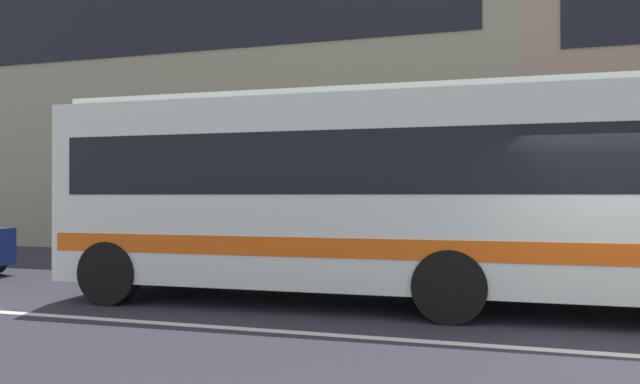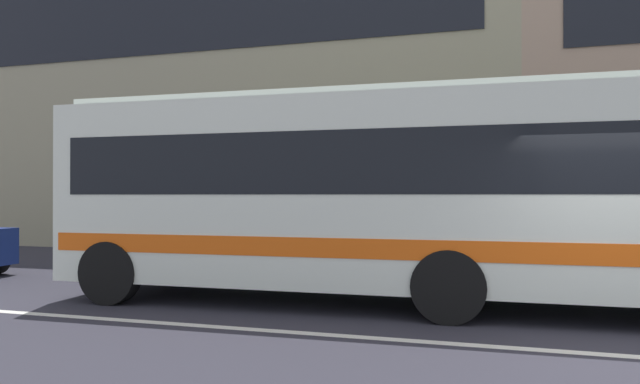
{
  "view_description": "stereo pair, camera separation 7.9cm",
  "coord_description": "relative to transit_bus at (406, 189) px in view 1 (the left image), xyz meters",
  "views": [
    {
      "loc": [
        -1.85,
        -6.64,
        1.73
      ],
      "look_at": [
        -4.25,
        2.03,
        1.78
      ],
      "focal_mm": 31.14,
      "sensor_mm": 36.0,
      "label": 1
    },
    {
      "loc": [
        -1.78,
        -6.62,
        1.73
      ],
      "look_at": [
        -4.25,
        2.03,
        1.78
      ],
      "focal_mm": 31.14,
      "sensor_mm": 36.0,
      "label": 2
    }
  ],
  "objects": [
    {
      "name": "hedge_row_far",
      "position": [
        1.46,
        3.47,
        -1.27
      ],
      "size": [
        13.26,
        1.1,
        1.1
      ],
      "primitive_type": "cube",
      "color": "#275122",
      "rests_on": "ground_plane"
    },
    {
      "name": "apartment_block_left",
      "position": [
        -9.44,
        10.59,
        4.6
      ],
      "size": [
        23.27,
        8.13,
        12.84
      ],
      "color": "tan",
      "rests_on": "ground_plane"
    },
    {
      "name": "transit_bus",
      "position": [
        0.0,
        0.0,
        0.0
      ],
      "size": [
        11.16,
        2.81,
        3.31
      ],
      "color": "silver",
      "rests_on": "ground_plane"
    }
  ]
}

